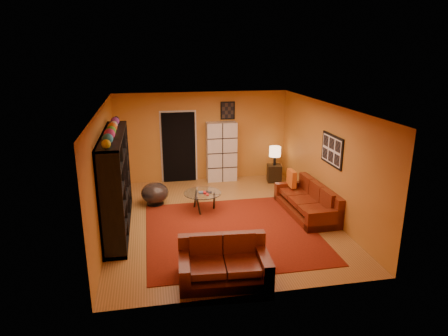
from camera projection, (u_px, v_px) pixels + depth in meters
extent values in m
plane|color=olive|center=(221.00, 219.00, 9.22)|extent=(6.00, 6.00, 0.00)
plane|color=white|center=(221.00, 106.00, 8.47)|extent=(6.00, 6.00, 0.00)
plane|color=#B87228|center=(202.00, 137.00, 11.67)|extent=(6.00, 0.00, 6.00)
plane|color=#B87228|center=(257.00, 220.00, 6.03)|extent=(6.00, 0.00, 6.00)
plane|color=#B87228|center=(104.00, 171.00, 8.40)|extent=(0.00, 6.00, 6.00)
plane|color=#B87228|center=(326.00, 159.00, 9.30)|extent=(0.00, 6.00, 6.00)
cube|color=#5C150A|center=(231.00, 231.00, 8.58)|extent=(3.60, 3.60, 0.01)
cube|color=black|center=(179.00, 147.00, 11.59)|extent=(0.95, 0.10, 2.04)
cube|color=black|center=(332.00, 150.00, 8.92)|extent=(0.03, 1.00, 0.70)
cube|color=black|center=(228.00, 110.00, 11.57)|extent=(0.42, 0.03, 0.52)
cube|color=black|center=(116.00, 182.00, 8.51)|extent=(0.45, 3.00, 2.10)
imported|color=black|center=(118.00, 185.00, 8.45)|extent=(1.01, 0.13, 0.58)
cube|color=#54180B|center=(306.00, 207.00, 9.49)|extent=(0.93, 2.12, 0.32)
cube|color=#54180B|center=(320.00, 195.00, 9.49)|extent=(0.26, 2.10, 0.85)
cube|color=#54180B|center=(325.00, 217.00, 8.55)|extent=(0.86, 0.21, 0.62)
cube|color=#54180B|center=(291.00, 188.00, 10.34)|extent=(0.86, 0.21, 0.62)
cube|color=#54180B|center=(316.00, 204.00, 8.85)|extent=(0.66, 0.58, 0.12)
cube|color=#54180B|center=(305.00, 195.00, 9.39)|extent=(0.66, 0.58, 0.12)
cube|color=#54180B|center=(296.00, 187.00, 9.93)|extent=(0.66, 0.58, 0.12)
cube|color=#54180B|center=(224.00, 272.00, 6.75)|extent=(1.59, 1.02, 0.32)
cube|color=#54180B|center=(222.00, 247.00, 7.03)|extent=(1.54, 0.28, 0.85)
cube|color=#54180B|center=(264.00, 261.00, 6.79)|extent=(0.24, 0.93, 0.62)
cube|color=#54180B|center=(184.00, 266.00, 6.63)|extent=(0.24, 0.93, 0.62)
cube|color=#54180B|center=(242.00, 255.00, 6.66)|extent=(0.61, 0.73, 0.12)
cube|color=#54180B|center=(207.00, 257.00, 6.59)|extent=(0.61, 0.73, 0.12)
cube|color=#D55E17|center=(292.00, 178.00, 10.07)|extent=(0.12, 0.42, 0.42)
cylinder|color=silver|center=(203.00, 193.00, 9.57)|extent=(0.91, 0.91, 0.02)
cylinder|color=black|center=(214.00, 201.00, 9.69)|extent=(0.05, 0.05, 0.43)
cylinder|color=black|center=(196.00, 199.00, 9.84)|extent=(0.05, 0.05, 0.43)
cylinder|color=black|center=(198.00, 206.00, 9.38)|extent=(0.05, 0.05, 0.43)
cube|color=silver|center=(221.00, 152.00, 11.70)|extent=(0.87, 0.39, 1.74)
cylinder|color=black|center=(155.00, 203.00, 10.08)|extent=(0.44, 0.44, 0.03)
cylinder|color=black|center=(155.00, 201.00, 10.06)|extent=(0.06, 0.06, 0.15)
ellipsoid|color=#443D3C|center=(155.00, 193.00, 10.00)|extent=(0.68, 0.68, 0.51)
cube|color=black|center=(274.00, 173.00, 11.75)|extent=(0.46, 0.46, 0.50)
cylinder|color=black|center=(275.00, 161.00, 11.64)|extent=(0.08, 0.08, 0.27)
cylinder|color=#EAB680|center=(275.00, 151.00, 11.56)|extent=(0.33, 0.33, 0.29)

